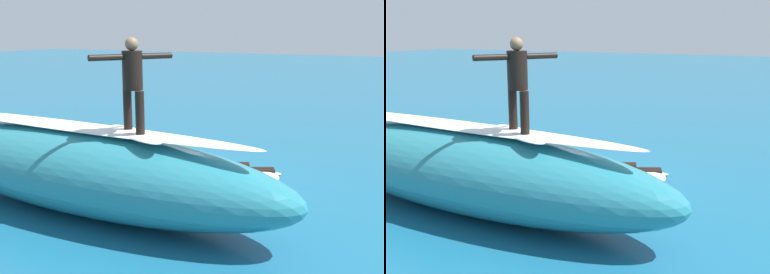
% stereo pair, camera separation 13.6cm
% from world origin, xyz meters
% --- Properties ---
extents(ground_plane, '(120.00, 120.00, 0.00)m').
position_xyz_m(ground_plane, '(0.00, 0.00, 0.00)').
color(ground_plane, '#196084').
extents(wave_crest, '(9.42, 2.48, 1.66)m').
position_xyz_m(wave_crest, '(0.78, 2.19, 0.83)').
color(wave_crest, teal).
rests_on(wave_crest, ground_plane).
extents(wave_foam_lip, '(7.97, 1.00, 0.08)m').
position_xyz_m(wave_foam_lip, '(0.78, 2.19, 1.70)').
color(wave_foam_lip, white).
rests_on(wave_foam_lip, wave_crest).
extents(surfboard_riding, '(1.86, 1.36, 0.09)m').
position_xyz_m(surfboard_riding, '(-0.67, 2.23, 1.71)').
color(surfboard_riding, silver).
rests_on(surfboard_riding, wave_crest).
extents(surfer_riding, '(0.89, 1.42, 1.67)m').
position_xyz_m(surfer_riding, '(-0.67, 2.23, 2.73)').
color(surfer_riding, black).
rests_on(surfer_riding, surfboard_riding).
extents(surfboard_paddling, '(2.40, 1.55, 0.06)m').
position_xyz_m(surfboard_paddling, '(-1.25, -1.26, 0.03)').
color(surfboard_paddling, '#EAE5C6').
rests_on(surfboard_paddling, ground_plane).
extents(surfer_paddling, '(1.48, 0.87, 0.28)m').
position_xyz_m(surfer_paddling, '(-1.36, -1.32, 0.19)').
color(surfer_paddling, black).
rests_on(surfer_paddling, surfboard_paddling).
extents(buoy_marker, '(0.53, 0.53, 0.90)m').
position_xyz_m(buoy_marker, '(3.51, -0.56, 0.27)').
color(buoy_marker, yellow).
rests_on(buoy_marker, ground_plane).
extents(foam_patch_mid, '(0.85, 0.94, 0.14)m').
position_xyz_m(foam_patch_mid, '(-2.05, -1.19, 0.07)').
color(foam_patch_mid, white).
rests_on(foam_patch_mid, ground_plane).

